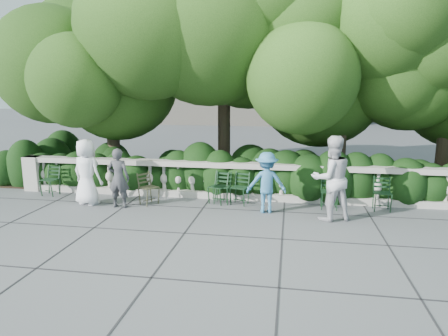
% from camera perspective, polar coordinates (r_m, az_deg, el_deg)
% --- Properties ---
extents(ground, '(90.00, 90.00, 0.00)m').
position_cam_1_polar(ground, '(9.19, -1.04, -7.34)').
color(ground, '#4B4E52').
rests_on(ground, ground).
extents(balustrade, '(12.00, 0.44, 1.00)m').
position_cam_1_polar(balustrade, '(10.77, 0.70, -1.86)').
color(balustrade, '#9E998E').
rests_on(balustrade, ground).
extents(shrub_hedge, '(15.00, 2.60, 1.70)m').
position_cam_1_polar(shrub_hedge, '(12.03, 1.57, -2.83)').
color(shrub_hedge, black).
rests_on(shrub_hedge, ground).
extents(tree_canopy, '(15.04, 6.52, 6.78)m').
position_cam_1_polar(tree_canopy, '(11.83, 5.24, 16.21)').
color(tree_canopy, '#3F3023').
rests_on(tree_canopy, ground).
extents(chair_a, '(0.50, 0.53, 0.84)m').
position_cam_1_polar(chair_a, '(12.11, -23.90, -3.73)').
color(chair_a, black).
rests_on(chair_a, ground).
extents(chair_b, '(0.48, 0.52, 0.84)m').
position_cam_1_polar(chair_b, '(10.29, -0.46, -5.28)').
color(chair_b, black).
rests_on(chair_b, ground).
extents(chair_c, '(0.55, 0.57, 0.84)m').
position_cam_1_polar(chair_c, '(10.22, 1.92, -5.41)').
color(chair_c, black).
rests_on(chair_c, ground).
extents(chair_d, '(0.44, 0.48, 0.84)m').
position_cam_1_polar(chair_d, '(10.16, 14.77, -5.89)').
color(chair_d, black).
rests_on(chair_d, ground).
extents(chair_e, '(0.59, 0.61, 0.84)m').
position_cam_1_polar(chair_e, '(10.30, -1.29, -5.27)').
color(chair_e, black).
rests_on(chair_e, ground).
extents(chair_f, '(0.46, 0.50, 0.84)m').
position_cam_1_polar(chair_f, '(10.43, 21.66, -5.89)').
color(chair_f, black).
rests_on(chair_f, ground).
extents(chair_weathered, '(0.64, 0.63, 0.84)m').
position_cam_1_polar(chair_weathered, '(10.41, -10.15, -5.27)').
color(chair_weathered, black).
rests_on(chair_weathered, ground).
extents(person_businessman, '(0.94, 0.74, 1.69)m').
position_cam_1_polar(person_businessman, '(10.74, -19.03, -0.56)').
color(person_businessman, white).
rests_on(person_businessman, ground).
extents(person_woman_grey, '(0.55, 0.37, 1.50)m').
position_cam_1_polar(person_woman_grey, '(10.25, -14.82, -1.40)').
color(person_woman_grey, '#38393D').
rests_on(person_woman_grey, ground).
extents(person_casual_man, '(1.13, 1.01, 1.92)m').
position_cam_1_polar(person_casual_man, '(9.25, 15.09, -1.42)').
color(person_casual_man, silver).
rests_on(person_casual_man, ground).
extents(person_older_blue, '(1.02, 0.68, 1.47)m').
position_cam_1_polar(person_older_blue, '(9.57, 6.10, -2.08)').
color(person_older_blue, teal).
rests_on(person_older_blue, ground).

